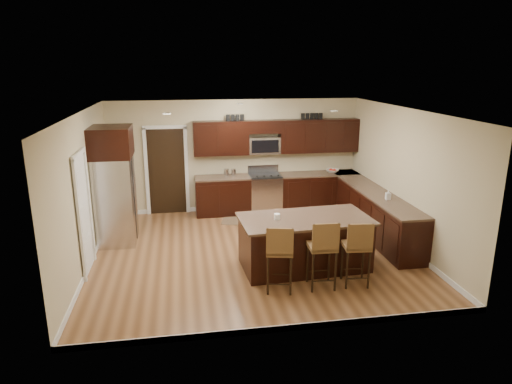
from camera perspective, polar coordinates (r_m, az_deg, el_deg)
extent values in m
plane|color=brown|center=(8.87, -0.35, -7.53)|extent=(6.00, 6.00, 0.00)
plane|color=silver|center=(8.19, -0.38, 10.10)|extent=(6.00, 6.00, 0.00)
plane|color=#C2B58C|center=(11.09, -2.60, 4.51)|extent=(6.00, 0.00, 6.00)
plane|color=#C2B58C|center=(8.51, -20.74, 0.02)|extent=(0.00, 5.50, 5.50)
plane|color=#C2B58C|center=(9.37, 18.08, 1.65)|extent=(0.00, 5.50, 5.50)
cube|color=black|center=(10.98, -4.17, -0.52)|extent=(1.30, 0.60, 0.88)
cube|color=black|center=(11.43, 7.79, 0.03)|extent=(1.94, 0.60, 0.88)
cube|color=black|center=(9.89, 14.85, -2.86)|extent=(0.60, 3.35, 0.88)
cube|color=brown|center=(10.86, -4.22, 1.81)|extent=(1.30, 0.63, 0.04)
cube|color=brown|center=(11.31, 7.88, 2.27)|extent=(1.94, 0.63, 0.04)
cube|color=brown|center=(9.76, 15.04, -0.30)|extent=(0.63, 3.35, 0.04)
cube|color=black|center=(10.81, -4.39, 6.72)|extent=(1.30, 0.33, 0.80)
cube|color=black|center=(11.26, 7.85, 6.99)|extent=(1.94, 0.33, 0.80)
cube|color=black|center=(10.91, 1.04, 8.18)|extent=(0.76, 0.33, 0.30)
cube|color=silver|center=(11.11, 1.12, -0.23)|extent=(0.76, 0.64, 0.90)
cube|color=black|center=(10.99, 1.13, 2.08)|extent=(0.76, 0.60, 0.03)
cube|color=black|center=(10.83, 1.41, -0.66)|extent=(0.65, 0.01, 0.45)
cube|color=silver|center=(11.22, 0.89, 2.94)|extent=(0.76, 0.05, 0.18)
cube|color=silver|center=(11.00, 1.01, 5.86)|extent=(0.76, 0.31, 0.40)
cube|color=black|center=(11.07, -11.09, 2.52)|extent=(0.85, 0.03, 2.06)
cube|color=white|center=(8.31, -20.77, -2.71)|extent=(0.03, 0.80, 2.04)
cube|color=black|center=(8.16, 6.06, -6.41)|extent=(2.23, 1.22, 0.88)
cube|color=brown|center=(8.00, 6.15, -3.36)|extent=(2.34, 1.33, 0.04)
cube|color=black|center=(8.32, 5.98, -8.94)|extent=(2.15, 1.13, 0.09)
cube|color=brown|center=(7.23, 2.98, -7.33)|extent=(0.50, 0.50, 0.06)
cube|color=brown|center=(6.97, 3.00, -6.29)|extent=(0.41, 0.13, 0.45)
cylinder|color=black|center=(7.19, 1.83, -10.56)|extent=(0.04, 0.04, 0.64)
cylinder|color=black|center=(7.26, 4.64, -10.33)|extent=(0.04, 0.04, 0.64)
cylinder|color=black|center=(7.50, 1.30, -9.37)|extent=(0.04, 0.04, 0.64)
cylinder|color=black|center=(7.57, 3.99, -9.16)|extent=(0.04, 0.04, 0.64)
cube|color=brown|center=(7.39, 8.26, -6.76)|extent=(0.45, 0.45, 0.06)
cube|color=brown|center=(7.14, 8.73, -5.68)|extent=(0.43, 0.06, 0.46)
cylinder|color=black|center=(7.33, 7.18, -10.04)|extent=(0.04, 0.04, 0.67)
cylinder|color=black|center=(7.44, 9.95, -9.77)|extent=(0.04, 0.04, 0.67)
cylinder|color=black|center=(7.65, 6.40, -8.87)|extent=(0.04, 0.04, 0.67)
cylinder|color=black|center=(7.75, 9.05, -8.63)|extent=(0.04, 0.04, 0.67)
cube|color=brown|center=(7.59, 12.44, -6.58)|extent=(0.46, 0.46, 0.06)
cube|color=brown|center=(7.34, 12.91, -5.56)|extent=(0.42, 0.09, 0.44)
cylinder|color=black|center=(7.52, 11.50, -9.66)|extent=(0.04, 0.04, 0.64)
cylinder|color=black|center=(7.64, 14.03, -9.38)|extent=(0.04, 0.04, 0.64)
cylinder|color=black|center=(7.82, 10.58, -8.59)|extent=(0.04, 0.04, 0.64)
cylinder|color=black|center=(7.94, 13.02, -8.34)|extent=(0.04, 0.04, 0.64)
cube|color=silver|center=(9.52, -17.12, -0.98)|extent=(0.72, 0.88, 1.76)
cube|color=black|center=(9.47, -14.95, -0.89)|extent=(0.01, 0.02, 1.68)
cylinder|color=silver|center=(9.37, -14.87, -0.50)|extent=(0.02, 0.02, 0.78)
cylinder|color=silver|center=(9.52, -14.79, -0.24)|extent=(0.02, 0.02, 0.78)
cube|color=black|center=(9.26, -17.71, 6.00)|extent=(0.78, 0.94, 0.59)
cube|color=brown|center=(10.55, -1.89, -3.64)|extent=(0.97, 0.76, 0.01)
imported|color=silver|center=(11.40, 9.54, 2.62)|extent=(0.42, 0.42, 0.08)
imported|color=#B2B2B2|center=(9.34, 16.19, -0.33)|extent=(0.10, 0.10, 0.20)
cylinder|color=silver|center=(10.84, -3.73, 2.42)|extent=(0.12, 0.12, 0.19)
cylinder|color=silver|center=(10.86, -2.82, 2.43)|extent=(0.11, 0.11, 0.18)
cylinder|color=white|center=(7.86, 2.65, -3.09)|extent=(0.10, 0.10, 0.10)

